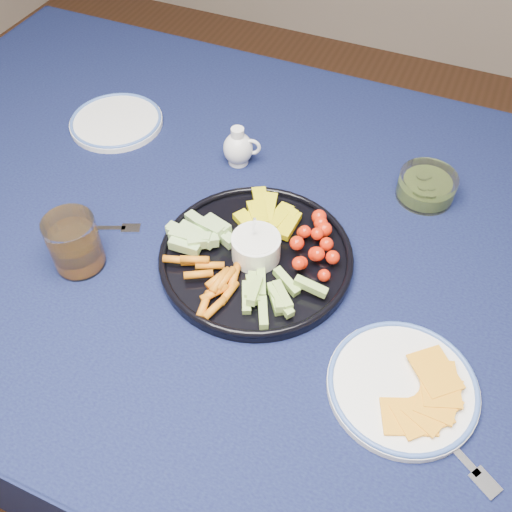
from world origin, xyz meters
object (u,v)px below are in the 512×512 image
at_px(juice_tumbler, 75,246).
at_px(pickle_bowl, 426,187).
at_px(crudite_platter, 255,254).
at_px(dining_table, 245,256).
at_px(creamer_pitcher, 238,148).
at_px(cheese_plate, 403,385).
at_px(side_plate_extra, 116,121).

bearing_deg(juice_tumbler, pickle_bowl, 38.46).
bearing_deg(crudite_platter, juice_tumbler, -155.76).
height_order(dining_table, creamer_pitcher, creamer_pitcher).
bearing_deg(crudite_platter, creamer_pitcher, 120.64).
relative_size(cheese_plate, juice_tumbler, 2.16).
xyz_separation_m(cheese_plate, juice_tumbler, (-0.55, 0.01, 0.03)).
distance_m(dining_table, creamer_pitcher, 0.21).
distance_m(crudite_platter, cheese_plate, 0.32).
height_order(cheese_plate, side_plate_extra, cheese_plate).
bearing_deg(cheese_plate, side_plate_extra, 152.83).
relative_size(creamer_pitcher, juice_tumbler, 0.81).
xyz_separation_m(pickle_bowl, cheese_plate, (0.06, -0.40, -0.01)).
xyz_separation_m(creamer_pitcher, cheese_plate, (0.42, -0.36, -0.02)).
relative_size(dining_table, crudite_platter, 5.12).
bearing_deg(dining_table, cheese_plate, -31.19).
xyz_separation_m(crudite_platter, creamer_pitcher, (-0.13, 0.22, 0.02)).
relative_size(dining_table, juice_tumbler, 16.89).
bearing_deg(creamer_pitcher, crudite_platter, -59.36).
bearing_deg(side_plate_extra, dining_table, -23.19).
bearing_deg(creamer_pitcher, juice_tumbler, -111.56).
height_order(creamer_pitcher, pickle_bowl, creamer_pitcher).
bearing_deg(pickle_bowl, creamer_pitcher, -172.11).
height_order(dining_table, cheese_plate, cheese_plate).
distance_m(dining_table, juice_tumbler, 0.32).
distance_m(creamer_pitcher, cheese_plate, 0.55).
xyz_separation_m(creamer_pitcher, pickle_bowl, (0.36, 0.05, -0.01)).
height_order(crudite_platter, juice_tumbler, crudite_platter).
relative_size(crudite_platter, creamer_pitcher, 4.06).
bearing_deg(dining_table, side_plate_extra, 156.81).
bearing_deg(cheese_plate, pickle_bowl, 98.44).
relative_size(dining_table, pickle_bowl, 15.74).
xyz_separation_m(dining_table, creamer_pitcher, (-0.08, 0.15, 0.12)).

